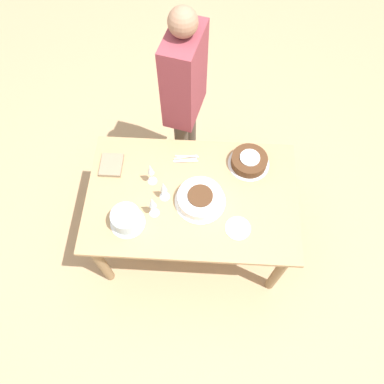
% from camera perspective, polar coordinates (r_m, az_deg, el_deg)
% --- Properties ---
extents(ground_plane, '(12.00, 12.00, 0.00)m').
position_cam_1_polar(ground_plane, '(3.24, -0.00, -6.78)').
color(ground_plane, tan).
extents(dining_table, '(1.44, 0.91, 0.77)m').
position_cam_1_polar(dining_table, '(2.64, -0.00, -1.70)').
color(dining_table, tan).
rests_on(dining_table, ground_plane).
extents(cake_center_white, '(0.34, 0.34, 0.09)m').
position_cam_1_polar(cake_center_white, '(2.48, 1.26, -1.01)').
color(cake_center_white, white).
rests_on(cake_center_white, dining_table).
extents(cake_front_chocolate, '(0.29, 0.29, 0.09)m').
position_cam_1_polar(cake_front_chocolate, '(2.66, 8.70, 4.70)').
color(cake_front_chocolate, white).
rests_on(cake_front_chocolate, dining_table).
extents(cake_back_decorated, '(0.23, 0.23, 0.12)m').
position_cam_1_polar(cake_back_decorated, '(2.43, -9.96, -4.07)').
color(cake_back_decorated, white).
rests_on(cake_back_decorated, dining_table).
extents(wine_glass_near, '(0.06, 0.06, 0.21)m').
position_cam_1_polar(wine_glass_near, '(2.48, -6.34, 3.30)').
color(wine_glass_near, silver).
rests_on(wine_glass_near, dining_table).
extents(wine_glass_far, '(0.07, 0.07, 0.19)m').
position_cam_1_polar(wine_glass_far, '(2.43, -4.36, 0.65)').
color(wine_glass_far, silver).
rests_on(wine_glass_far, dining_table).
extents(wine_glass_extra, '(0.07, 0.07, 0.21)m').
position_cam_1_polar(wine_glass_extra, '(2.36, -6.05, -1.72)').
color(wine_glass_extra, silver).
rests_on(wine_glass_extra, dining_table).
extents(dessert_plate_left, '(0.17, 0.17, 0.01)m').
position_cam_1_polar(dessert_plate_left, '(2.45, 7.00, -5.50)').
color(dessert_plate_left, white).
rests_on(dessert_plate_left, dining_table).
extents(fork_pile, '(0.18, 0.08, 0.01)m').
position_cam_1_polar(fork_pile, '(2.68, -0.94, 5.10)').
color(fork_pile, silver).
rests_on(fork_pile, dining_table).
extents(napkin_stack, '(0.15, 0.18, 0.03)m').
position_cam_1_polar(napkin_stack, '(2.70, -12.17, 4.05)').
color(napkin_stack, gray).
rests_on(napkin_stack, dining_table).
extents(person_cutting, '(0.31, 0.44, 1.66)m').
position_cam_1_polar(person_cutting, '(2.76, -1.14, 15.16)').
color(person_cutting, '#4C4238').
rests_on(person_cutting, ground_plane).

